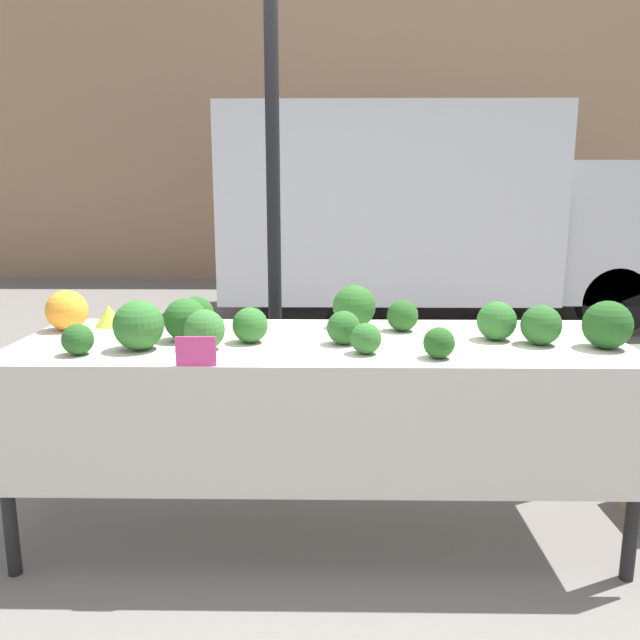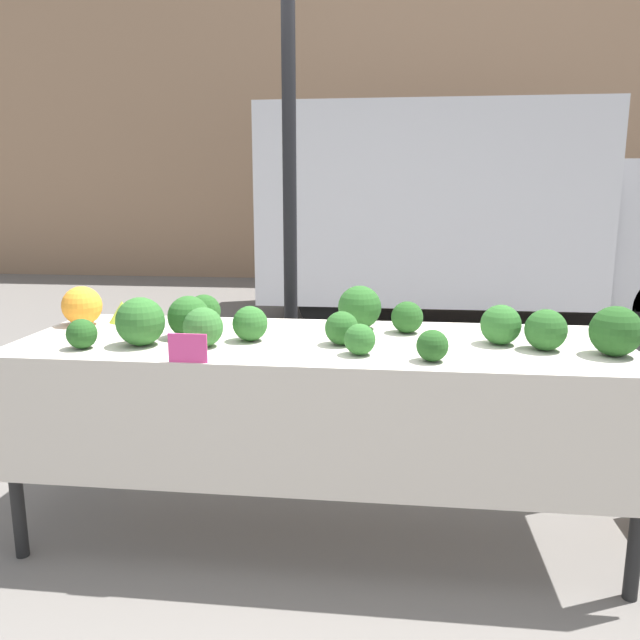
% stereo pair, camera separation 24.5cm
% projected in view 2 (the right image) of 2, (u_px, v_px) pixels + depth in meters
% --- Properties ---
extents(ground_plane, '(40.00, 40.00, 0.00)m').
position_uv_depth(ground_plane, '(320.00, 527.00, 2.63)').
color(ground_plane, slate).
extents(building_facade, '(16.00, 0.60, 6.40)m').
position_uv_depth(building_facade, '(379.00, 74.00, 9.75)').
color(building_facade, '#9E7A5B').
rests_on(building_facade, ground_plane).
extents(tent_pole, '(0.07, 0.07, 2.31)m').
position_uv_depth(tent_pole, '(290.00, 239.00, 3.19)').
color(tent_pole, black).
rests_on(tent_pole, ground_plane).
extents(parked_truck, '(4.72, 2.23, 2.22)m').
position_uv_depth(parked_truck, '(473.00, 212.00, 6.75)').
color(parked_truck, silver).
rests_on(parked_truck, ground_plane).
extents(market_table, '(2.38, 0.80, 0.82)m').
position_uv_depth(market_table, '(318.00, 368.00, 2.43)').
color(market_table, beige).
rests_on(market_table, ground_plane).
extents(orange_cauliflower, '(0.17, 0.17, 0.17)m').
position_uv_depth(orange_cauliflower, '(82.00, 306.00, 2.73)').
color(orange_cauliflower, orange).
rests_on(orange_cauliflower, market_table).
extents(romanesco_head, '(0.12, 0.12, 0.10)m').
position_uv_depth(romanesco_head, '(122.00, 312.00, 2.80)').
color(romanesco_head, '#93B238').
rests_on(romanesco_head, market_table).
extents(broccoli_head_0, '(0.11, 0.11, 0.11)m').
position_uv_depth(broccoli_head_0, '(360.00, 339.00, 2.23)').
color(broccoli_head_0, '#2D6628').
rests_on(broccoli_head_0, market_table).
extents(broccoli_head_1, '(0.13, 0.13, 0.13)m').
position_uv_depth(broccoli_head_1, '(407.00, 317.00, 2.58)').
color(broccoli_head_1, '#23511E').
rests_on(broccoli_head_1, market_table).
extents(broccoli_head_2, '(0.11, 0.11, 0.11)m').
position_uv_depth(broccoli_head_2, '(432.00, 346.00, 2.14)').
color(broccoli_head_2, '#23511E').
rests_on(broccoli_head_2, market_table).
extents(broccoli_head_3, '(0.14, 0.14, 0.14)m').
position_uv_depth(broccoli_head_3, '(250.00, 324.00, 2.44)').
color(broccoli_head_3, '#2D6628').
rests_on(broccoli_head_3, market_table).
extents(broccoli_head_4, '(0.17, 0.17, 0.17)m').
position_uv_depth(broccoli_head_4, '(189.00, 317.00, 2.50)').
color(broccoli_head_4, '#285B23').
rests_on(broccoli_head_4, market_table).
extents(broccoli_head_5, '(0.19, 0.19, 0.19)m').
position_uv_depth(broccoli_head_5, '(140.00, 322.00, 2.36)').
color(broccoli_head_5, '#2D6628').
rests_on(broccoli_head_5, market_table).
extents(broccoli_head_6, '(0.19, 0.19, 0.19)m').
position_uv_depth(broccoli_head_6, '(360.00, 307.00, 2.66)').
color(broccoli_head_6, '#285B23').
rests_on(broccoli_head_6, market_table).
extents(broccoli_head_7, '(0.18, 0.18, 0.18)m').
position_uv_depth(broccoli_head_7, '(616.00, 331.00, 2.21)').
color(broccoli_head_7, '#23511E').
rests_on(broccoli_head_7, market_table).
extents(broccoli_head_8, '(0.11, 0.11, 0.11)m').
position_uv_depth(broccoli_head_8, '(82.00, 334.00, 2.32)').
color(broccoli_head_8, '#23511E').
rests_on(broccoli_head_8, market_table).
extents(broccoli_head_9, '(0.13, 0.13, 0.13)m').
position_uv_depth(broccoli_head_9, '(342.00, 328.00, 2.38)').
color(broccoli_head_9, '#285B23').
rests_on(broccoli_head_9, market_table).
extents(broccoli_head_10, '(0.15, 0.15, 0.15)m').
position_uv_depth(broccoli_head_10, '(203.00, 327.00, 2.34)').
color(broccoli_head_10, '#336B2D').
rests_on(broccoli_head_10, market_table).
extents(broccoli_head_11, '(0.15, 0.15, 0.15)m').
position_uv_depth(broccoli_head_11, '(501.00, 325.00, 2.38)').
color(broccoli_head_11, '#2D6628').
rests_on(broccoli_head_11, market_table).
extents(broccoli_head_12, '(0.15, 0.15, 0.15)m').
position_uv_depth(broccoli_head_12, '(546.00, 330.00, 2.29)').
color(broccoli_head_12, '#285B23').
rests_on(broccoli_head_12, market_table).
extents(broccoli_head_13, '(0.14, 0.14, 0.14)m').
position_uv_depth(broccoli_head_13, '(204.00, 311.00, 2.68)').
color(broccoli_head_13, '#23511E').
rests_on(broccoli_head_13, market_table).
extents(price_sign, '(0.14, 0.01, 0.10)m').
position_uv_depth(price_sign, '(188.00, 348.00, 2.13)').
color(price_sign, '#EF4793').
rests_on(price_sign, market_table).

